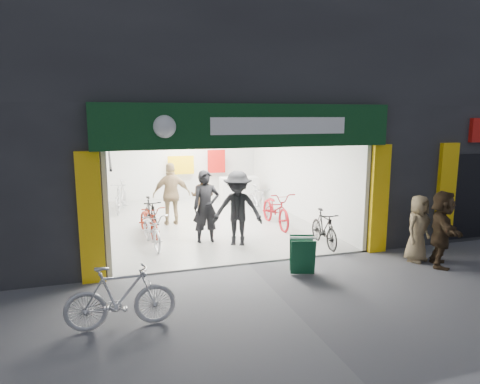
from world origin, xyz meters
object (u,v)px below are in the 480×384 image
pedestrian_near (418,228)px  parked_bike (120,297)px  bike_left_front (152,229)px  bike_right_front (324,228)px  sandwich_board (302,254)px

pedestrian_near → parked_bike: bearing=168.4°
bike_left_front → bike_right_front: bearing=-23.7°
bike_left_front → parked_bike: parked_bike is taller
sandwich_board → parked_bike: bearing=-142.4°
pedestrian_near → sandwich_board: size_ratio=1.98×
bike_left_front → pedestrian_near: (5.61, -2.85, 0.31)m
bike_left_front → bike_right_front: (4.13, -1.25, 0.01)m
bike_right_front → parked_bike: (-5.03, -2.84, 0.04)m
bike_right_front → sandwich_board: bike_right_front is taller
bike_right_front → pedestrian_near: size_ratio=1.02×
parked_bike → bike_left_front: bearing=-10.7°
bike_left_front → sandwich_board: size_ratio=2.25×
pedestrian_near → bike_right_front: bearing=110.5°
bike_left_front → pedestrian_near: 6.30m
parked_bike → sandwich_board: (3.68, 1.27, -0.08)m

